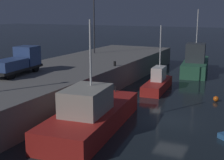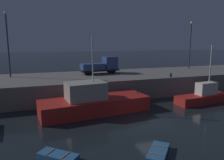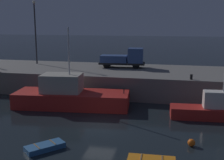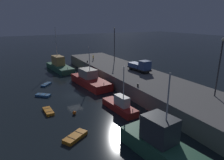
{
  "view_description": "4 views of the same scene",
  "coord_description": "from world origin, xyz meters",
  "px_view_note": "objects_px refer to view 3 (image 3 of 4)",
  "views": [
    {
      "loc": [
        -23.98,
        -6.18,
        8.65
      ],
      "look_at": [
        2.41,
        6.52,
        2.3
      ],
      "focal_mm": 50.72,
      "sensor_mm": 36.0,
      "label": 1
    },
    {
      "loc": [
        -9.71,
        -16.81,
        7.51
      ],
      "look_at": [
        -1.69,
        6.83,
        3.09
      ],
      "focal_mm": 34.46,
      "sensor_mm": 36.0,
      "label": 2
    },
    {
      "loc": [
        6.16,
        -22.35,
        8.64
      ],
      "look_at": [
        -0.49,
        7.01,
        2.58
      ],
      "focal_mm": 46.57,
      "sensor_mm": 36.0,
      "label": 3
    },
    {
      "loc": [
        33.97,
        -10.23,
        13.49
      ],
      "look_at": [
        0.91,
        7.37,
        2.23
      ],
      "focal_mm": 32.25,
      "sensor_mm": 36.0,
      "label": 4
    }
  ],
  "objects_px": {
    "fishing_boat_orange": "(212,110)",
    "utility_truck": "(125,58)",
    "lamp_post_west": "(35,28)",
    "fishing_boat_blue": "(70,96)",
    "mooring_buoy_near": "(191,143)",
    "dinghy_red_small": "(45,147)",
    "bollard_central": "(191,77)"
  },
  "relations": [
    {
      "from": "bollard_central",
      "to": "fishing_boat_orange",
      "type": "bearing_deg",
      "value": -68.31
    },
    {
      "from": "mooring_buoy_near",
      "to": "utility_truck",
      "type": "height_order",
      "value": "utility_truck"
    },
    {
      "from": "lamp_post_west",
      "to": "utility_truck",
      "type": "height_order",
      "value": "lamp_post_west"
    },
    {
      "from": "fishing_boat_orange",
      "to": "utility_truck",
      "type": "distance_m",
      "value": 15.16
    },
    {
      "from": "fishing_boat_blue",
      "to": "fishing_boat_orange",
      "type": "xyz_separation_m",
      "value": [
        13.94,
        -0.71,
        -0.31
      ]
    },
    {
      "from": "dinghy_red_small",
      "to": "bollard_central",
      "type": "distance_m",
      "value": 17.42
    },
    {
      "from": "fishing_boat_blue",
      "to": "mooring_buoy_near",
      "type": "distance_m",
      "value": 13.98
    },
    {
      "from": "fishing_boat_blue",
      "to": "lamp_post_west",
      "type": "relative_size",
      "value": 1.35
    },
    {
      "from": "fishing_boat_blue",
      "to": "utility_truck",
      "type": "xyz_separation_m",
      "value": [
        3.85,
        10.19,
        2.73
      ]
    },
    {
      "from": "bollard_central",
      "to": "mooring_buoy_near",
      "type": "bearing_deg",
      "value": -91.46
    },
    {
      "from": "mooring_buoy_near",
      "to": "fishing_boat_blue",
      "type": "bearing_deg",
      "value": 148.26
    },
    {
      "from": "fishing_boat_blue",
      "to": "dinghy_red_small",
      "type": "height_order",
      "value": "fishing_boat_blue"
    },
    {
      "from": "mooring_buoy_near",
      "to": "bollard_central",
      "type": "height_order",
      "value": "bollard_central"
    },
    {
      "from": "fishing_boat_orange",
      "to": "bollard_central",
      "type": "xyz_separation_m",
      "value": [
        -1.79,
        4.5,
        2.09
      ]
    },
    {
      "from": "dinghy_red_small",
      "to": "mooring_buoy_near",
      "type": "xyz_separation_m",
      "value": [
        9.86,
        2.76,
        0.08
      ]
    },
    {
      "from": "fishing_boat_orange",
      "to": "dinghy_red_small",
      "type": "xyz_separation_m",
      "value": [
        -11.94,
        -9.39,
        -0.66
      ]
    },
    {
      "from": "fishing_boat_blue",
      "to": "utility_truck",
      "type": "distance_m",
      "value": 11.24
    },
    {
      "from": "fishing_boat_orange",
      "to": "mooring_buoy_near",
      "type": "height_order",
      "value": "fishing_boat_orange"
    },
    {
      "from": "mooring_buoy_near",
      "to": "utility_truck",
      "type": "distance_m",
      "value": 19.62
    },
    {
      "from": "mooring_buoy_near",
      "to": "lamp_post_west",
      "type": "height_order",
      "value": "lamp_post_west"
    },
    {
      "from": "fishing_boat_blue",
      "to": "lamp_post_west",
      "type": "distance_m",
      "value": 15.71
    },
    {
      "from": "fishing_boat_blue",
      "to": "dinghy_red_small",
      "type": "xyz_separation_m",
      "value": [
        2.0,
        -10.1,
        -0.98
      ]
    },
    {
      "from": "utility_truck",
      "to": "mooring_buoy_near",
      "type": "bearing_deg",
      "value": -65.45
    },
    {
      "from": "fishing_boat_blue",
      "to": "bollard_central",
      "type": "relative_size",
      "value": 22.02
    },
    {
      "from": "fishing_boat_blue",
      "to": "fishing_boat_orange",
      "type": "bearing_deg",
      "value": -2.91
    },
    {
      "from": "utility_truck",
      "to": "lamp_post_west",
      "type": "bearing_deg",
      "value": 176.85
    },
    {
      "from": "mooring_buoy_near",
      "to": "fishing_boat_orange",
      "type": "bearing_deg",
      "value": 72.65
    },
    {
      "from": "utility_truck",
      "to": "bollard_central",
      "type": "height_order",
      "value": "utility_truck"
    },
    {
      "from": "dinghy_red_small",
      "to": "utility_truck",
      "type": "relative_size",
      "value": 0.45
    },
    {
      "from": "lamp_post_west",
      "to": "utility_truck",
      "type": "bearing_deg",
      "value": -3.15
    },
    {
      "from": "fishing_boat_blue",
      "to": "bollard_central",
      "type": "bearing_deg",
      "value": 17.32
    },
    {
      "from": "fishing_boat_orange",
      "to": "utility_truck",
      "type": "xyz_separation_m",
      "value": [
        -10.08,
        10.9,
        3.04
      ]
    }
  ]
}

